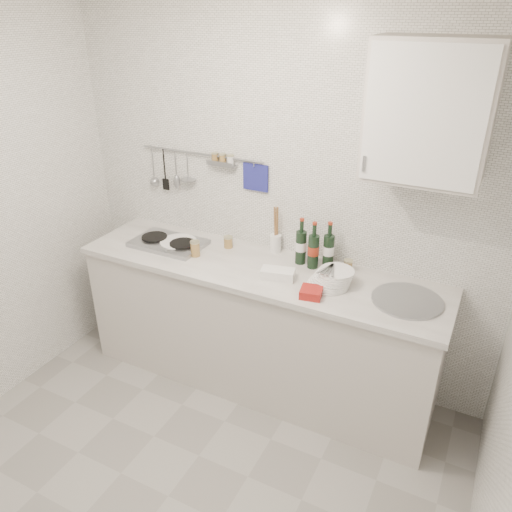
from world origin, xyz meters
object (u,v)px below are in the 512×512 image
Objects in this scene: wall_cabinet at (430,112)px; plate_stack_sink at (332,278)px; plate_stack_hob at (177,243)px; utensil_crock at (275,241)px; wine_bottles at (314,244)px.

plate_stack_sink is at bearing -160.29° from wall_cabinet.
utensil_crock is at bearing 19.34° from plate_stack_hob.
utensil_crock is at bearing 151.47° from plate_stack_sink.
wine_bottles is 0.33m from utensil_crock.
plate_stack_hob is 0.98m from wine_bottles.
plate_stack_sink is at bearing -28.53° from utensil_crock.
utensil_crock is (-0.50, 0.27, 0.03)m from plate_stack_sink.
plate_stack_hob is at bearing 177.88° from plate_stack_sink.
plate_stack_hob is 0.82× the size of utensil_crock.
wine_bottles reaches higher than plate_stack_hob.
wine_bottles reaches higher than plate_stack_sink.
plate_stack_sink is at bearing -45.18° from wine_bottles.
utensil_crock is (-0.31, 0.08, -0.08)m from wine_bottles.
wall_cabinet is 2.57× the size of plate_stack_sink.
wall_cabinet is 1.31m from utensil_crock.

